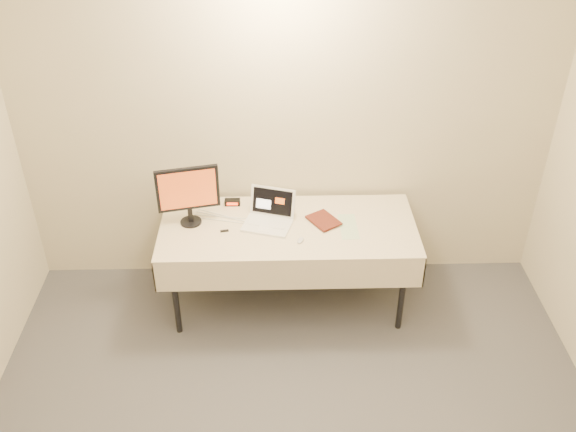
{
  "coord_description": "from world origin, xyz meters",
  "views": [
    {
      "loc": [
        -0.1,
        -1.76,
        3.4
      ],
      "look_at": [
        -0.0,
        1.99,
        0.86
      ],
      "focal_mm": 40.0,
      "sensor_mm": 36.0,
      "label": 1
    }
  ],
  "objects_px": {
    "table": "(288,233)",
    "laptop": "(269,215)",
    "monitor": "(188,191)",
    "book": "(314,212)"
  },
  "relations": [
    {
      "from": "table",
      "to": "laptop",
      "type": "distance_m",
      "value": 0.19
    },
    {
      "from": "monitor",
      "to": "table",
      "type": "bearing_deg",
      "value": -17.07
    },
    {
      "from": "laptop",
      "to": "monitor",
      "type": "height_order",
      "value": "monitor"
    },
    {
      "from": "table",
      "to": "monitor",
      "type": "relative_size",
      "value": 4.07
    },
    {
      "from": "monitor",
      "to": "book",
      "type": "distance_m",
      "value": 0.91
    },
    {
      "from": "table",
      "to": "book",
      "type": "bearing_deg",
      "value": -1.15
    },
    {
      "from": "table",
      "to": "laptop",
      "type": "relative_size",
      "value": 4.57
    },
    {
      "from": "table",
      "to": "book",
      "type": "height_order",
      "value": "book"
    },
    {
      "from": "laptop",
      "to": "table",
      "type": "bearing_deg",
      "value": -5.17
    },
    {
      "from": "laptop",
      "to": "book",
      "type": "xyz_separation_m",
      "value": [
        0.32,
        -0.06,
        0.06
      ]
    }
  ]
}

